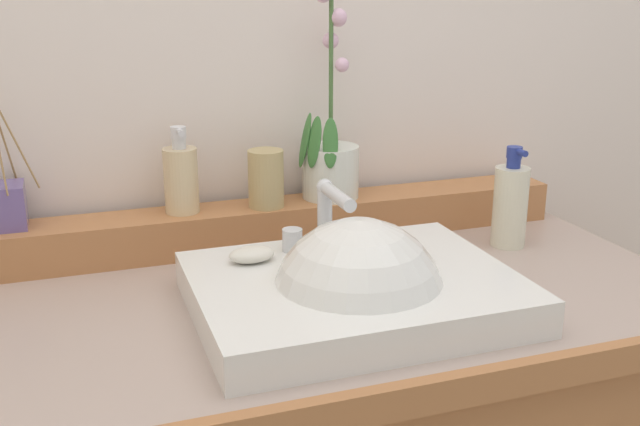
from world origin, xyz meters
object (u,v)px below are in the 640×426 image
Objects in this scene: reed_diffuser at (3,205)px; lotion_bottle at (510,204)px; soap_dispenser at (181,178)px; tumbler_cup at (266,179)px; potted_plant at (330,157)px; sink_basin at (356,299)px; soap_bar at (252,255)px.

reed_diffuser reaches higher than lotion_bottle.
soap_dispenser reaches higher than tumbler_cup.
potted_plant reaches higher than soap_dispenser.
soap_bar is at bearing 139.11° from sink_basin.
tumbler_cup is at bearing 98.15° from sink_basin.
potted_plant reaches higher than tumbler_cup.
soap_dispenser is (-0.07, 0.23, 0.07)m from soap_bar.
soap_bar is 0.38× the size of lotion_bottle.
lotion_bottle is (0.50, 0.07, 0.01)m from soap_bar.
tumbler_cup is at bearing 68.93° from soap_bar.
tumbler_cup is (0.08, 0.21, 0.06)m from soap_bar.
potted_plant is 0.28m from soap_dispenser.
reed_diffuser is (-0.44, 0.03, -0.01)m from tumbler_cup.
potted_plant is 0.34m from lotion_bottle.
soap_bar is 0.18× the size of potted_plant.
sink_basin is 1.21× the size of potted_plant.
reed_diffuser reaches higher than tumbler_cup.
reed_diffuser is at bearing 144.35° from sink_basin.
reed_diffuser is at bearing 176.60° from tumbler_cup.
lotion_bottle is at bearing 25.65° from sink_basin.
sink_basin is at bearing -40.89° from soap_bar.
soap_bar is 0.23m from tumbler_cup.
soap_bar is 0.32m from potted_plant.
soap_bar is 0.68× the size of tumbler_cup.
tumbler_cup is 0.56× the size of lotion_bottle.
soap_bar is at bearing -132.31° from potted_plant.
potted_plant reaches higher than soap_bar.
reed_diffuser is (-0.57, 0.01, -0.04)m from potted_plant.
lotion_bottle is at bearing -15.93° from soap_dispenser.
lotion_bottle is (0.86, -0.17, -0.04)m from reed_diffuser.
potted_plant is at bearing 150.33° from lotion_bottle.
sink_basin is 2.52× the size of lotion_bottle.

